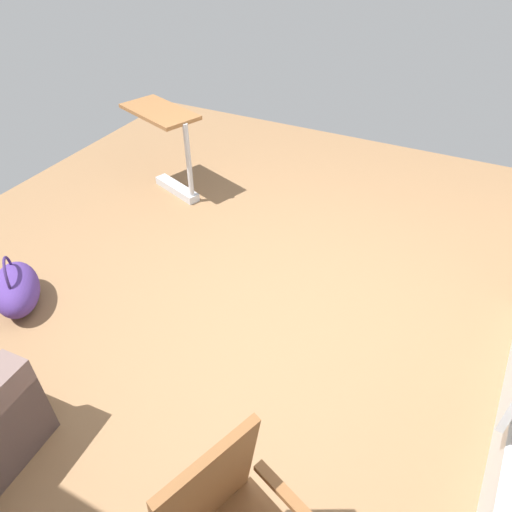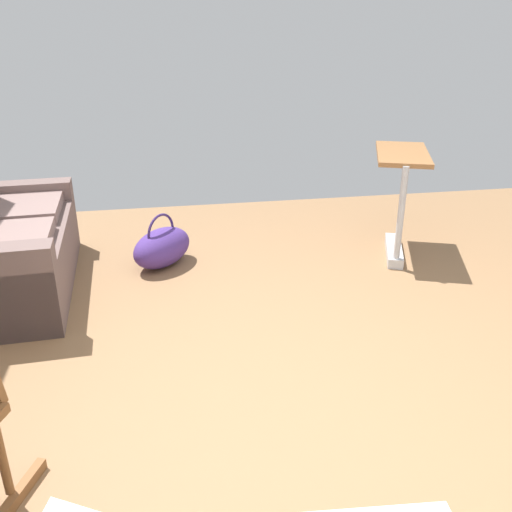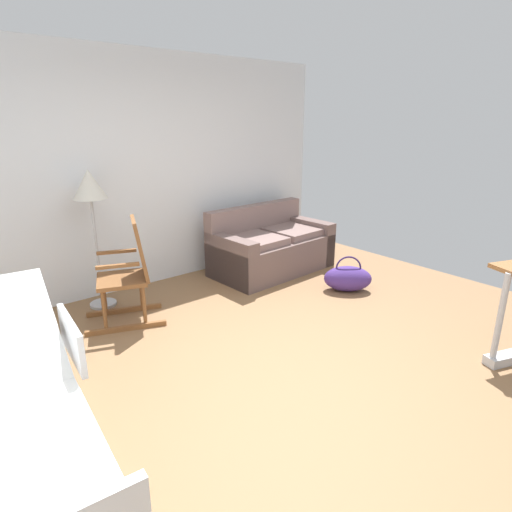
# 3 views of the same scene
# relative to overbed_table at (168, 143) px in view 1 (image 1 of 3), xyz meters

# --- Properties ---
(ground_plane) EXTENTS (6.54, 6.54, 0.00)m
(ground_plane) POSITION_rel_overbed_table_xyz_m (-1.71, 1.15, -0.53)
(ground_plane) COLOR olive
(overbed_table) EXTENTS (0.89, 0.65, 0.84)m
(overbed_table) POSITION_rel_overbed_table_xyz_m (0.00, 0.00, 0.00)
(overbed_table) COLOR #B2B5BA
(overbed_table) RESTS_ON ground
(duffel_bag) EXTENTS (0.63, 0.61, 0.43)m
(duffel_bag) POSITION_rel_overbed_table_xyz_m (0.07, 1.92, -0.38)
(duffel_bag) COLOR #472D7A
(duffel_bag) RESTS_ON ground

